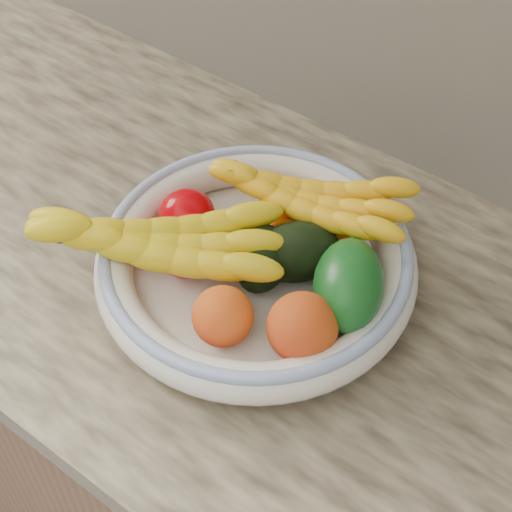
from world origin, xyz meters
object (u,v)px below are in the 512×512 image
object	(u,v)px
fruit_bowl	(256,262)
banana_bunch_back	(308,203)
banana_bunch_front	(158,247)
green_mango	(348,285)

from	to	relation	value
fruit_bowl	banana_bunch_back	world-z (taller)	banana_bunch_back
banana_bunch_back	banana_bunch_front	size ratio (longest dim) A/B	0.86
fruit_bowl	banana_bunch_front	xyz separation A→B (m)	(-0.09, -0.07, 0.03)
fruit_bowl	green_mango	size ratio (longest dim) A/B	3.15
banana_bunch_back	fruit_bowl	bearing A→B (deg)	-117.17
banana_bunch_back	banana_bunch_front	world-z (taller)	banana_bunch_back
fruit_bowl	banana_bunch_front	size ratio (longest dim) A/B	1.24
banana_bunch_front	banana_bunch_back	bearing A→B (deg)	21.24
fruit_bowl	banana_bunch_back	bearing A→B (deg)	80.55
green_mango	banana_bunch_back	distance (m)	0.13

